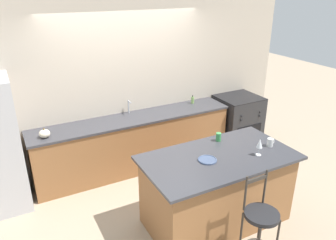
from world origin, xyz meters
name	(u,v)px	position (x,y,z in m)	size (l,w,h in m)	color
ground_plane	(144,177)	(0.00, 0.00, 0.00)	(18.00, 18.00, 0.00)	tan
wall_back	(125,85)	(0.00, 0.66, 1.35)	(6.00, 0.07, 2.70)	beige
back_counter	(135,143)	(0.00, 0.36, 0.46)	(3.25, 0.64, 0.91)	#936038
sink_faucet	(129,105)	(0.00, 0.54, 1.05)	(0.02, 0.13, 0.22)	#ADAFB5
kitchen_island	(217,189)	(0.40, -1.37, 0.48)	(1.88, 1.02, 0.95)	#936038
oven_range	(237,120)	(2.06, 0.29, 0.47)	(0.76, 0.72, 0.94)	#28282B
bar_stool_near	(260,222)	(0.40, -2.15, 0.55)	(0.37, 0.37, 1.08)	#332D28
dinner_plate	(207,160)	(0.22, -1.39, 0.96)	(0.23, 0.23, 0.02)	#425170
wine_glass	(260,144)	(0.84, -1.56, 1.10)	(0.07, 0.07, 0.22)	white
coffee_mug	(270,142)	(1.14, -1.45, 1.00)	(0.11, 0.08, 0.10)	white
tumbler_cup	(219,137)	(0.64, -1.02, 1.00)	(0.07, 0.07, 0.11)	#3D934C
pumpkin_decoration	(45,134)	(-1.36, 0.24, 0.97)	(0.15, 0.15, 0.14)	beige
soap_bottle	(193,100)	(1.16, 0.46, 0.97)	(0.05, 0.05, 0.15)	#89B260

